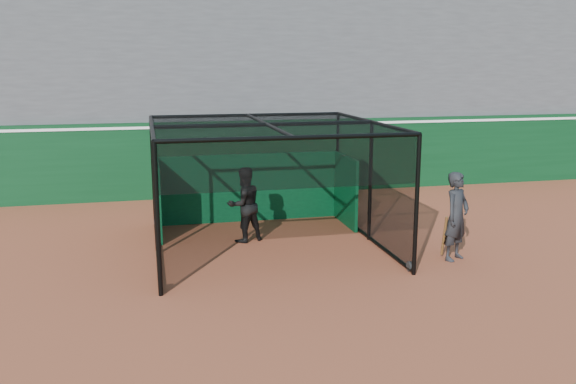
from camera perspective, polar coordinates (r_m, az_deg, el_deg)
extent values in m
plane|color=#98472C|center=(12.68, 0.64, -8.10)|extent=(120.00, 120.00, 0.00)
cube|color=#093316|center=(20.51, -5.00, 3.20)|extent=(50.00, 0.45, 2.50)
cube|color=white|center=(20.37, -5.06, 6.26)|extent=(50.00, 0.50, 0.08)
cube|color=#4C4C4F|center=(24.12, -6.45, 10.73)|extent=(50.00, 7.85, 7.75)
cube|color=#074924|center=(17.04, -3.63, 0.41)|extent=(5.09, 0.10, 1.90)
cylinder|color=black|center=(12.21, -11.85, -8.63)|extent=(0.08, 0.22, 0.22)
cylinder|color=black|center=(13.32, 11.33, -6.84)|extent=(0.08, 0.22, 0.22)
cylinder|color=black|center=(16.94, -12.29, -2.83)|extent=(0.08, 0.22, 0.22)
cylinder|color=black|center=(17.76, 4.77, -1.92)|extent=(0.08, 0.22, 0.22)
imported|color=black|center=(15.07, -4.12, -1.18)|extent=(1.10, 0.98, 1.87)
imported|color=black|center=(14.12, 15.49, -2.21)|extent=(0.87, 0.79, 2.00)
cylinder|color=#593819|center=(14.16, 14.40, -4.00)|extent=(0.15, 0.37, 0.98)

